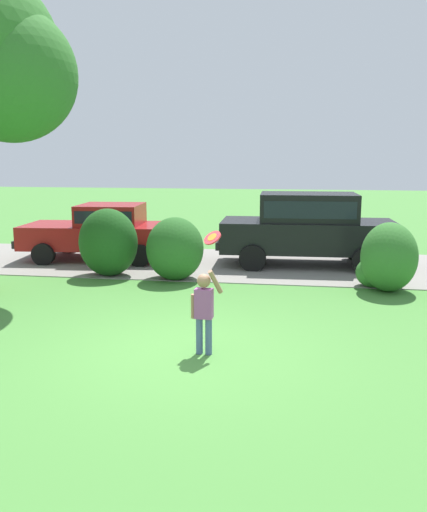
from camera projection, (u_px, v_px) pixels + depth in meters
ground_plane at (184, 349)px, 8.18m from camera, size 80.00×80.00×0.00m
driveway_strip at (234, 264)px, 14.53m from camera, size 28.00×4.40×0.02m
shrub_near_tree at (108, 242)px, 13.02m from camera, size 1.44×1.18×1.64m
shrub_centre_left at (175, 249)px, 12.63m from camera, size 1.34×1.38×1.48m
shrub_centre at (387, 259)px, 11.62m from camera, size 1.25×1.36×1.49m
parked_sedan at (104, 230)px, 15.08m from camera, size 4.52×2.34×1.56m
parked_suv at (308, 225)px, 14.22m from camera, size 4.76×2.22×1.92m
child_thrower at (204, 307)px, 7.85m from camera, size 0.46×0.26×1.29m
frisbee at (212, 238)px, 8.08m from camera, size 0.32×0.26×0.27m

